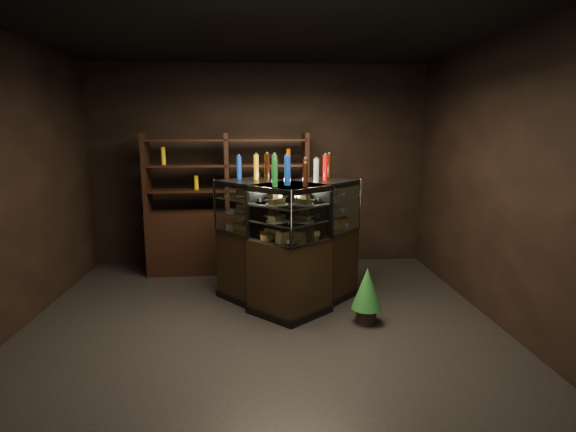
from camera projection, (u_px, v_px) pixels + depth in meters
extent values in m
plane|color=black|center=(262.00, 331.00, 4.63)|extent=(5.00, 5.00, 0.00)
cube|color=black|center=(260.00, 166.00, 6.80)|extent=(5.00, 0.02, 3.00)
cube|color=black|center=(263.00, 258.00, 1.90)|extent=(5.00, 0.02, 3.00)
cube|color=black|center=(509.00, 184.00, 4.51)|extent=(0.02, 5.00, 3.00)
cube|color=black|center=(258.00, 22.00, 4.07)|extent=(5.00, 5.00, 0.02)
cube|color=black|center=(305.00, 269.00, 5.29)|extent=(1.37, 1.39, 0.85)
cube|color=black|center=(305.00, 300.00, 5.36)|extent=(1.41, 1.43, 0.08)
cube|color=black|center=(306.00, 185.00, 5.10)|extent=(1.37, 1.39, 0.06)
cube|color=silver|center=(306.00, 233.00, 5.21)|extent=(1.30, 1.32, 0.02)
cube|color=silver|center=(306.00, 216.00, 5.17)|extent=(1.30, 1.32, 0.02)
cube|color=silver|center=(306.00, 201.00, 5.14)|extent=(1.30, 1.32, 0.02)
cube|color=white|center=(330.00, 212.00, 4.94)|extent=(0.91, 0.94, 0.60)
cylinder|color=silver|center=(360.00, 204.00, 5.44)|extent=(0.03, 0.03, 0.62)
cylinder|color=silver|center=(291.00, 220.00, 4.46)|extent=(0.03, 0.03, 0.62)
cube|color=black|center=(272.00, 269.00, 5.28)|extent=(1.34, 1.41, 0.85)
cube|color=black|center=(272.00, 300.00, 5.35)|extent=(1.38, 1.45, 0.08)
cube|color=black|center=(271.00, 185.00, 5.09)|extent=(1.34, 1.41, 0.06)
cube|color=silver|center=(272.00, 233.00, 5.20)|extent=(1.27, 1.34, 0.02)
cube|color=silver|center=(271.00, 216.00, 5.16)|extent=(1.27, 1.34, 0.02)
cube|color=silver|center=(271.00, 201.00, 5.12)|extent=(1.27, 1.34, 0.02)
cube|color=white|center=(249.00, 212.00, 4.91)|extent=(0.85, 0.99, 0.60)
cylinder|color=silver|center=(291.00, 220.00, 4.46)|extent=(0.03, 0.03, 0.62)
cylinder|color=silver|center=(215.00, 205.00, 5.37)|extent=(0.03, 0.03, 0.62)
cube|color=gold|center=(276.00, 239.00, 4.77)|extent=(0.19, 0.19, 0.06)
cube|color=gold|center=(287.00, 236.00, 4.91)|extent=(0.19, 0.19, 0.06)
cube|color=gold|center=(298.00, 233.00, 5.05)|extent=(0.19, 0.19, 0.06)
cube|color=gold|center=(308.00, 230.00, 5.18)|extent=(0.19, 0.19, 0.06)
cube|color=gold|center=(317.00, 228.00, 5.32)|extent=(0.19, 0.19, 0.06)
cube|color=gold|center=(326.00, 225.00, 5.46)|extent=(0.19, 0.19, 0.06)
cube|color=gold|center=(335.00, 223.00, 5.59)|extent=(0.19, 0.19, 0.06)
cylinder|color=white|center=(277.00, 221.00, 4.80)|extent=(0.24, 0.24, 0.02)
cube|color=gold|center=(277.00, 218.00, 4.79)|extent=(0.18, 0.18, 0.05)
cylinder|color=white|center=(306.00, 215.00, 5.17)|extent=(0.24, 0.24, 0.02)
cube|color=gold|center=(306.00, 212.00, 5.16)|extent=(0.18, 0.18, 0.05)
cylinder|color=white|center=(330.00, 209.00, 5.54)|extent=(0.24, 0.24, 0.02)
cube|color=gold|center=(330.00, 206.00, 5.53)|extent=(0.18, 0.18, 0.05)
cylinder|color=white|center=(277.00, 204.00, 4.76)|extent=(0.24, 0.24, 0.02)
cube|color=gold|center=(277.00, 201.00, 4.76)|extent=(0.18, 0.18, 0.05)
cylinder|color=white|center=(306.00, 199.00, 5.14)|extent=(0.24, 0.24, 0.02)
cube|color=gold|center=(306.00, 196.00, 5.13)|extent=(0.18, 0.18, 0.05)
cylinder|color=white|center=(331.00, 194.00, 5.51)|extent=(0.24, 0.24, 0.02)
cube|color=gold|center=(331.00, 192.00, 5.50)|extent=(0.18, 0.18, 0.05)
cube|color=gold|center=(240.00, 224.00, 5.55)|extent=(0.19, 0.20, 0.06)
cube|color=gold|center=(249.00, 226.00, 5.42)|extent=(0.19, 0.20, 0.06)
cube|color=gold|center=(259.00, 228.00, 5.29)|extent=(0.19, 0.20, 0.06)
cube|color=gold|center=(269.00, 230.00, 5.17)|extent=(0.19, 0.20, 0.06)
cube|color=gold|center=(280.00, 233.00, 5.04)|extent=(0.19, 0.20, 0.06)
cube|color=gold|center=(292.00, 236.00, 4.91)|extent=(0.19, 0.20, 0.06)
cube|color=gold|center=(304.00, 238.00, 4.78)|extent=(0.19, 0.20, 0.06)
cylinder|color=white|center=(244.00, 209.00, 5.50)|extent=(0.24, 0.24, 0.02)
cube|color=gold|center=(244.00, 207.00, 5.50)|extent=(0.17, 0.18, 0.05)
cylinder|color=white|center=(271.00, 215.00, 5.16)|extent=(0.24, 0.24, 0.02)
cube|color=gold|center=(271.00, 212.00, 5.15)|extent=(0.17, 0.18, 0.05)
cylinder|color=white|center=(303.00, 221.00, 4.81)|extent=(0.24, 0.24, 0.02)
cube|color=gold|center=(303.00, 218.00, 4.80)|extent=(0.17, 0.18, 0.05)
cylinder|color=white|center=(244.00, 195.00, 5.47)|extent=(0.24, 0.24, 0.02)
cube|color=gold|center=(244.00, 192.00, 5.46)|extent=(0.17, 0.18, 0.05)
cylinder|color=white|center=(271.00, 199.00, 5.12)|extent=(0.24, 0.24, 0.02)
cube|color=gold|center=(271.00, 196.00, 5.11)|extent=(0.17, 0.18, 0.05)
cylinder|color=white|center=(303.00, 204.00, 4.77)|extent=(0.24, 0.24, 0.02)
cube|color=gold|center=(303.00, 201.00, 4.77)|extent=(0.17, 0.18, 0.05)
cylinder|color=#0F38B2|center=(274.00, 173.00, 4.66)|extent=(0.06, 0.06, 0.28)
cylinder|color=silver|center=(274.00, 159.00, 4.64)|extent=(0.03, 0.03, 0.02)
cylinder|color=yellow|center=(287.00, 172.00, 4.83)|extent=(0.06, 0.06, 0.28)
cylinder|color=silver|center=(287.00, 158.00, 4.80)|extent=(0.03, 0.03, 0.02)
cylinder|color=silver|center=(300.00, 171.00, 4.99)|extent=(0.06, 0.06, 0.28)
cylinder|color=silver|center=(300.00, 157.00, 4.96)|extent=(0.03, 0.03, 0.02)
cylinder|color=#D8590A|center=(312.00, 169.00, 5.16)|extent=(0.06, 0.06, 0.28)
cylinder|color=silver|center=(312.00, 156.00, 5.13)|extent=(0.03, 0.03, 0.02)
cylinder|color=black|center=(323.00, 168.00, 5.32)|extent=(0.06, 0.06, 0.28)
cylinder|color=silver|center=(323.00, 155.00, 5.29)|extent=(0.03, 0.03, 0.02)
cylinder|color=#147223|center=(334.00, 167.00, 5.48)|extent=(0.06, 0.06, 0.28)
cylinder|color=silver|center=(334.00, 155.00, 5.45)|extent=(0.03, 0.03, 0.02)
cylinder|color=#0F38B2|center=(241.00, 167.00, 5.44)|extent=(0.06, 0.06, 0.28)
cylinder|color=silver|center=(241.00, 155.00, 5.41)|extent=(0.03, 0.03, 0.02)
cylinder|color=yellow|center=(252.00, 168.00, 5.29)|extent=(0.06, 0.06, 0.28)
cylinder|color=silver|center=(252.00, 156.00, 5.26)|extent=(0.03, 0.03, 0.02)
cylinder|color=silver|center=(265.00, 170.00, 5.14)|extent=(0.06, 0.06, 0.28)
cylinder|color=silver|center=(265.00, 156.00, 5.11)|extent=(0.03, 0.03, 0.02)
cylinder|color=#D8590A|center=(278.00, 171.00, 4.98)|extent=(0.06, 0.06, 0.28)
cylinder|color=silver|center=(278.00, 157.00, 4.95)|extent=(0.03, 0.03, 0.02)
cylinder|color=black|center=(292.00, 172.00, 4.83)|extent=(0.06, 0.06, 0.28)
cylinder|color=silver|center=(292.00, 158.00, 4.80)|extent=(0.03, 0.03, 0.02)
cylinder|color=#147223|center=(306.00, 173.00, 4.68)|extent=(0.06, 0.06, 0.28)
cylinder|color=silver|center=(307.00, 159.00, 4.65)|extent=(0.03, 0.03, 0.02)
cylinder|color=black|center=(366.00, 315.00, 4.82)|extent=(0.21, 0.21, 0.16)
cone|color=#1A5D2B|center=(367.00, 288.00, 4.76)|extent=(0.32, 0.32, 0.45)
cone|color=#1A5D2B|center=(367.00, 275.00, 4.73)|extent=(0.25, 0.25, 0.31)
cube|color=black|center=(229.00, 241.00, 6.53)|extent=(2.31, 0.50, 0.90)
cube|color=black|center=(146.00, 173.00, 6.23)|extent=(0.07, 0.38, 1.10)
cube|color=black|center=(227.00, 172.00, 6.34)|extent=(0.07, 0.38, 1.10)
cube|color=black|center=(305.00, 172.00, 6.45)|extent=(0.07, 0.38, 1.10)
cube|color=black|center=(228.00, 190.00, 6.39)|extent=(2.26, 0.46, 0.03)
cube|color=black|center=(227.00, 165.00, 6.32)|extent=(2.26, 0.46, 0.03)
cube|color=black|center=(226.00, 140.00, 6.25)|extent=(2.26, 0.46, 0.03)
cylinder|color=#0F38B2|center=(165.00, 182.00, 6.28)|extent=(0.06, 0.06, 0.22)
cylinder|color=yellow|center=(196.00, 181.00, 6.32)|extent=(0.06, 0.06, 0.22)
cylinder|color=silver|center=(227.00, 181.00, 6.36)|extent=(0.06, 0.06, 0.22)
cylinder|color=#D8590A|center=(258.00, 181.00, 6.41)|extent=(0.06, 0.06, 0.22)
cylinder|color=black|center=(288.00, 180.00, 6.45)|extent=(0.06, 0.06, 0.22)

